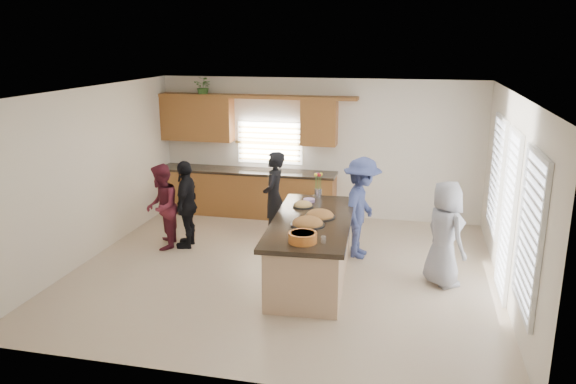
% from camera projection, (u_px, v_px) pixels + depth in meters
% --- Properties ---
extents(floor, '(6.50, 6.50, 0.00)m').
position_uv_depth(floor, '(284.00, 270.00, 8.87)').
color(floor, '#C0AC8E').
rests_on(floor, ground).
extents(room_shell, '(6.52, 6.02, 2.81)m').
position_uv_depth(room_shell, '(284.00, 152.00, 8.37)').
color(room_shell, silver).
rests_on(room_shell, ground).
extents(back_cabinetry, '(4.08, 0.66, 2.46)m').
position_uv_depth(back_cabinetry, '(245.00, 171.00, 11.52)').
color(back_cabinetry, brown).
rests_on(back_cabinetry, ground).
extents(right_wall_glazing, '(0.06, 4.00, 2.25)m').
position_uv_depth(right_wall_glazing, '(510.00, 204.00, 7.70)').
color(right_wall_glazing, white).
rests_on(right_wall_glazing, ground).
extents(island, '(1.31, 2.76, 0.95)m').
position_uv_depth(island, '(312.00, 251.00, 8.44)').
color(island, tan).
rests_on(island, ground).
extents(platter_front, '(0.49, 0.49, 0.20)m').
position_uv_depth(platter_front, '(308.00, 224.00, 8.03)').
color(platter_front, black).
rests_on(platter_front, island).
extents(platter_mid, '(0.46, 0.46, 0.19)m').
position_uv_depth(platter_mid, '(320.00, 216.00, 8.39)').
color(platter_mid, black).
rests_on(platter_mid, island).
extents(platter_back, '(0.33, 0.33, 0.13)m').
position_uv_depth(platter_back, '(303.00, 205.00, 8.92)').
color(platter_back, black).
rests_on(platter_back, island).
extents(salad_bowl, '(0.38, 0.38, 0.13)m').
position_uv_depth(salad_bowl, '(303.00, 237.00, 7.35)').
color(salad_bowl, '#BE6422').
rests_on(salad_bowl, island).
extents(clear_cup, '(0.07, 0.07, 0.09)m').
position_uv_depth(clear_cup, '(323.00, 240.00, 7.33)').
color(clear_cup, white).
rests_on(clear_cup, island).
extents(plate_stack, '(0.19, 0.19, 0.05)m').
position_uv_depth(plate_stack, '(309.00, 200.00, 9.20)').
color(plate_stack, '#BF93D6').
rests_on(plate_stack, island).
extents(flower_vase, '(0.14, 0.14, 0.42)m').
position_uv_depth(flower_vase, '(318.00, 185.00, 9.41)').
color(flower_vase, silver).
rests_on(flower_vase, island).
extents(potted_plant, '(0.41, 0.37, 0.40)m').
position_uv_depth(potted_plant, '(204.00, 87.00, 11.34)').
color(potted_plant, '#427830').
rests_on(potted_plant, back_cabinetry).
extents(woman_left_back, '(0.41, 0.61, 1.64)m').
position_uv_depth(woman_left_back, '(274.00, 197.00, 9.97)').
color(woman_left_back, black).
rests_on(woman_left_back, ground).
extents(woman_left_mid, '(0.75, 0.85, 1.49)m').
position_uv_depth(woman_left_mid, '(162.00, 207.00, 9.66)').
color(woman_left_mid, maroon).
rests_on(woman_left_mid, ground).
extents(woman_left_front, '(0.48, 0.94, 1.54)m').
position_uv_depth(woman_left_front, '(187.00, 204.00, 9.72)').
color(woman_left_front, black).
rests_on(woman_left_front, ground).
extents(woman_right_back, '(0.75, 1.16, 1.69)m').
position_uv_depth(woman_right_back, '(362.00, 208.00, 9.24)').
color(woman_right_back, '#38447B').
rests_on(woman_right_back, ground).
extents(woman_right_front, '(0.84, 0.92, 1.58)m').
position_uv_depth(woman_right_front, '(445.00, 234.00, 8.17)').
color(woman_right_front, gray).
rests_on(woman_right_front, ground).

